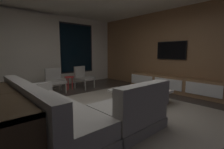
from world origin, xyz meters
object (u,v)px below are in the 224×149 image
at_px(accent_chair_near_window, 83,76).
at_px(console_table_behind_couch, 3,118).
at_px(mounted_tv, 171,50).
at_px(side_stool, 69,79).
at_px(coffee_table, 140,96).
at_px(book_stack_on_coffee_table, 151,88).
at_px(accent_chair_by_curtain, 55,79).
at_px(media_console, 172,84).
at_px(sectional_couch, 71,113).

relative_size(accent_chair_near_window, console_table_behind_couch, 0.37).
bearing_deg(accent_chair_near_window, console_table_behind_couch, -137.57).
bearing_deg(mounted_tv, side_stool, 137.83).
bearing_deg(coffee_table, accent_chair_near_window, 92.16).
xyz_separation_m(book_stack_on_coffee_table, mounted_tv, (1.79, 0.48, 0.94)).
distance_m(accent_chair_by_curtain, console_table_behind_couch, 3.08).
bearing_deg(accent_chair_near_window, media_console, -52.93).
bearing_deg(console_table_behind_couch, side_stool, 48.75).
bearing_deg(console_table_behind_couch, accent_chair_by_curtain, 55.76).
bearing_deg(book_stack_on_coffee_table, console_table_behind_couch, 175.84).
xyz_separation_m(accent_chair_near_window, media_console, (1.86, -2.46, -0.18)).
height_order(coffee_table, accent_chair_by_curtain, accent_chair_by_curtain).
bearing_deg(accent_chair_by_curtain, coffee_table, -66.29).
relative_size(side_stool, media_console, 0.15).
bearing_deg(sectional_couch, mounted_tv, 5.77).
distance_m(sectional_couch, accent_chair_by_curtain, 2.81).
bearing_deg(side_stool, media_console, -46.62).
distance_m(media_console, console_table_behind_couch, 4.63).
bearing_deg(media_console, accent_chair_near_window, 127.07).
bearing_deg(media_console, sectional_couch, -176.98).
xyz_separation_m(accent_chair_near_window, console_table_behind_couch, (-2.77, -2.53, -0.02)).
relative_size(media_console, console_table_behind_couch, 1.48).
height_order(sectional_couch, side_stool, sectional_couch).
distance_m(side_stool, media_console, 3.45).
distance_m(coffee_table, media_console, 1.77).
bearing_deg(coffee_table, accent_chair_by_curtain, 113.71).
xyz_separation_m(coffee_table, mounted_tv, (1.95, 0.29, 1.16)).
bearing_deg(accent_chair_by_curtain, side_stool, 2.88).
relative_size(book_stack_on_coffee_table, side_stool, 0.60).
relative_size(coffee_table, accent_chair_near_window, 1.49).
height_order(side_stool, media_console, media_console).
height_order(coffee_table, side_stool, side_stool).
bearing_deg(book_stack_on_coffee_table, mounted_tv, 15.13).
distance_m(coffee_table, console_table_behind_couch, 2.87).
height_order(coffee_table, media_console, media_console).
xyz_separation_m(accent_chair_by_curtain, media_console, (2.89, -2.48, -0.18)).
bearing_deg(coffee_table, book_stack_on_coffee_table, -51.99).
distance_m(accent_chair_near_window, accent_chair_by_curtain, 1.03).
height_order(accent_chair_near_window, mounted_tv, mounted_tv).
bearing_deg(media_console, accent_chair_by_curtain, 139.37).
xyz_separation_m(sectional_couch, media_console, (3.72, 0.20, -0.04)).
relative_size(accent_chair_by_curtain, mounted_tv, 0.76).
bearing_deg(sectional_couch, book_stack_on_coffee_table, -2.46).
relative_size(side_stool, mounted_tv, 0.45).
bearing_deg(coffee_table, side_stool, 103.13).
distance_m(book_stack_on_coffee_table, media_console, 1.64).
bearing_deg(console_table_behind_couch, accent_chair_near_window, 42.43).
relative_size(accent_chair_near_window, mounted_tv, 0.76).
distance_m(coffee_table, accent_chair_near_window, 2.57).
height_order(coffee_table, console_table_behind_couch, console_table_behind_couch).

